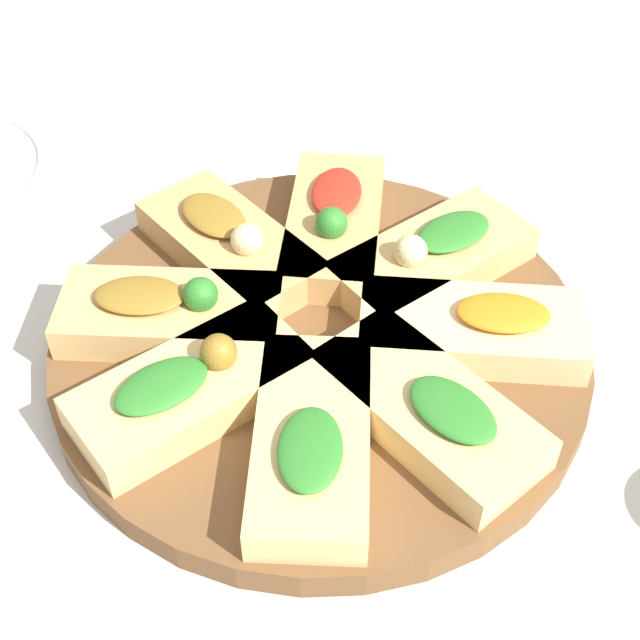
{
  "coord_description": "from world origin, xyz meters",
  "views": [
    {
      "loc": [
        -0.46,
        0.06,
        0.5
      ],
      "look_at": [
        0.0,
        0.0,
        0.04
      ],
      "focal_mm": 50.0,
      "sensor_mm": 36.0,
      "label": 1
    }
  ],
  "objects": [
    {
      "name": "focaccia_slice_7",
      "position": [
        0.02,
        0.11,
        0.04
      ],
      "size": [
        0.1,
        0.17,
        0.05
      ],
      "color": "tan",
      "rests_on": "serving_board"
    },
    {
      "name": "focaccia_slice_0",
      "position": [
        -0.05,
        0.1,
        0.04
      ],
      "size": [
        0.14,
        0.18,
        0.05
      ],
      "color": "#DBB775",
      "rests_on": "serving_board"
    },
    {
      "name": "serving_board",
      "position": [
        0.0,
        0.0,
        0.01
      ],
      "size": [
        0.4,
        0.4,
        0.02
      ],
      "primitive_type": "cylinder",
      "color": "brown",
      "rests_on": "ground_plane"
    },
    {
      "name": "focaccia_slice_1",
      "position": [
        -0.11,
        0.02,
        0.04
      ],
      "size": [
        0.17,
        0.1,
        0.04
      ],
      "color": "#DBB775",
      "rests_on": "serving_board"
    },
    {
      "name": "focaccia_slice_4",
      "position": [
        0.05,
        -0.1,
        0.04
      ],
      "size": [
        0.14,
        0.18,
        0.05
      ],
      "color": "tan",
      "rests_on": "serving_board"
    },
    {
      "name": "focaccia_slice_6",
      "position": [
        0.09,
        0.06,
        0.04
      ],
      "size": [
        0.18,
        0.15,
        0.05
      ],
      "color": "tan",
      "rests_on": "serving_board"
    },
    {
      "name": "ground_plane",
      "position": [
        0.0,
        0.0,
        0.0
      ],
      "size": [
        3.0,
        3.0,
        0.0
      ],
      "primitive_type": "plane",
      "color": "beige"
    },
    {
      "name": "focaccia_slice_3",
      "position": [
        -0.02,
        -0.11,
        0.04
      ],
      "size": [
        0.11,
        0.17,
        0.04
      ],
      "color": "#E5C689",
      "rests_on": "serving_board"
    },
    {
      "name": "focaccia_slice_5",
      "position": [
        0.11,
        -0.03,
        0.04
      ],
      "size": [
        0.18,
        0.11,
        0.05
      ],
      "color": "tan",
      "rests_on": "serving_board"
    },
    {
      "name": "focaccia_slice_2",
      "position": [
        -0.09,
        -0.06,
        0.04
      ],
      "size": [
        0.18,
        0.15,
        0.04
      ],
      "color": "#DBB775",
      "rests_on": "serving_board"
    }
  ]
}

